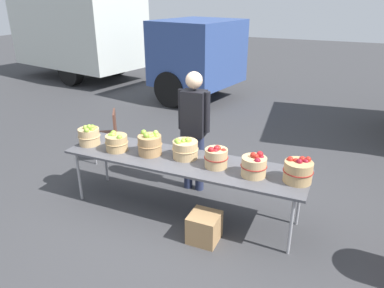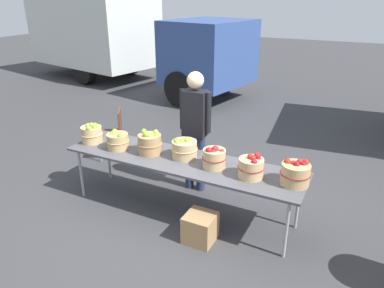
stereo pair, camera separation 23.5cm
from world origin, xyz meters
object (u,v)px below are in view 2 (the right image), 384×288
(market_table, at_px, (181,162))
(apple_basket_green_3, at_px, (184,149))
(apple_basket_green_2, at_px, (150,143))
(apple_basket_green_1, at_px, (117,140))
(apple_basket_red_2, at_px, (295,173))
(folding_chair, at_px, (114,130))
(produce_crate, at_px, (200,228))
(apple_basket_green_0, at_px, (92,133))
(apple_basket_red_0, at_px, (214,157))
(apple_basket_red_1, at_px, (251,167))
(vendor_adult, at_px, (195,123))
(box_truck, at_px, (115,34))

(market_table, relative_size, apple_basket_green_3, 9.25)
(apple_basket_green_2, relative_size, apple_basket_green_3, 0.96)
(apple_basket_green_1, xyz_separation_m, apple_basket_red_2, (2.33, 0.09, 0.01))
(apple_basket_green_2, bearing_deg, apple_basket_green_3, 10.02)
(folding_chair, distance_m, produce_crate, 2.74)
(market_table, bearing_deg, apple_basket_green_0, -177.78)
(apple_basket_green_1, distance_m, apple_basket_red_0, 1.38)
(apple_basket_red_1, bearing_deg, apple_basket_red_0, 175.20)
(apple_basket_green_0, relative_size, vendor_adult, 0.17)
(apple_basket_red_0, distance_m, folding_chair, 2.51)
(apple_basket_green_2, bearing_deg, market_table, 0.48)
(apple_basket_green_2, xyz_separation_m, produce_crate, (0.94, -0.45, -0.72))
(apple_basket_red_0, bearing_deg, box_truck, 135.54)
(vendor_adult, relative_size, folding_chair, 2.02)
(apple_basket_red_0, relative_size, vendor_adult, 0.17)
(apple_basket_green_0, distance_m, apple_basket_green_3, 1.39)
(apple_basket_green_0, height_order, apple_basket_red_0, apple_basket_green_0)
(apple_basket_red_0, distance_m, box_truck, 8.31)
(box_truck, bearing_deg, apple_basket_green_3, -34.96)
(vendor_adult, bearing_deg, apple_basket_green_2, 57.82)
(apple_basket_green_1, distance_m, folding_chair, 1.43)
(apple_basket_green_2, height_order, folding_chair, apple_basket_green_2)
(apple_basket_red_2, height_order, folding_chair, apple_basket_red_2)
(apple_basket_green_1, distance_m, apple_basket_red_2, 2.33)
(produce_crate, bearing_deg, vendor_adult, 119.16)
(market_table, bearing_deg, apple_basket_green_1, -175.36)
(apple_basket_red_2, height_order, produce_crate, apple_basket_red_2)
(apple_basket_green_1, height_order, apple_basket_red_0, apple_basket_red_0)
(vendor_adult, bearing_deg, produce_crate, 116.29)
(box_truck, bearing_deg, apple_basket_red_1, -31.13)
(apple_basket_green_3, bearing_deg, market_table, -91.88)
(apple_basket_green_0, height_order, produce_crate, apple_basket_green_0)
(apple_basket_green_0, relative_size, apple_basket_green_1, 0.99)
(apple_basket_green_2, height_order, apple_basket_red_2, apple_basket_green_2)
(apple_basket_green_3, bearing_deg, apple_basket_green_1, -170.67)
(apple_basket_green_2, xyz_separation_m, apple_basket_red_2, (1.86, 0.02, -0.01))
(folding_chair, bearing_deg, apple_basket_red_1, 36.70)
(vendor_adult, distance_m, folding_chair, 1.83)
(market_table, relative_size, apple_basket_green_1, 10.13)
(market_table, relative_size, produce_crate, 9.10)
(apple_basket_green_2, height_order, apple_basket_green_3, apple_basket_green_2)
(apple_basket_red_1, bearing_deg, apple_basket_green_0, -179.89)
(apple_basket_green_2, height_order, produce_crate, apple_basket_green_2)
(apple_basket_red_1, relative_size, box_truck, 0.04)
(vendor_adult, distance_m, box_truck, 7.47)
(folding_chair, bearing_deg, vendor_adult, 45.41)
(apple_basket_red_1, height_order, produce_crate, apple_basket_red_1)
(apple_basket_green_3, xyz_separation_m, folding_chair, (-1.84, 0.89, -0.36))
(apple_basket_red_0, height_order, produce_crate, apple_basket_red_0)
(apple_basket_green_2, height_order, apple_basket_red_1, apple_basket_green_2)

